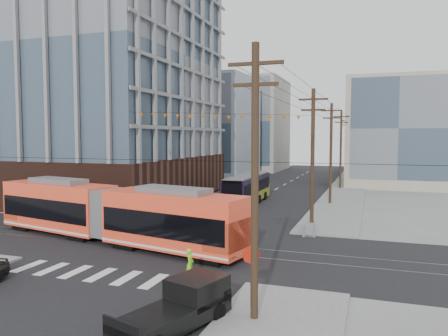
{
  "coord_description": "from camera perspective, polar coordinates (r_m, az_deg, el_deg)",
  "views": [
    {
      "loc": [
        12.87,
        -22.47,
        7.39
      ],
      "look_at": [
        1.23,
        11.45,
        4.81
      ],
      "focal_mm": 35.0,
      "sensor_mm": 36.0,
      "label": 1
    }
  ],
  "objects": [
    {
      "name": "pedestrian",
      "position": [
        23.2,
        -4.47,
        -12.38
      ],
      "size": [
        0.52,
        0.66,
        1.61
      ],
      "primitive_type": "imported",
      "rotation": [
        0.0,
        0.0,
        1.81
      ],
      "color": "#86DB1A",
      "rests_on": "ground"
    },
    {
      "name": "jersey_barrier",
      "position": [
        34.93,
        11.13,
        -7.49
      ],
      "size": [
        1.37,
        4.18,
        0.82
      ],
      "primitive_type": "cube",
      "rotation": [
        0.0,
        0.0,
        0.11
      ],
      "color": "#5B5D64",
      "rests_on": "ground"
    },
    {
      "name": "utility_pole_far",
      "position": [
        78.61,
        15.76,
        2.59
      ],
      "size": [
        0.3,
        0.3,
        11.0
      ],
      "primitive_type": "cylinder",
      "color": "black",
      "rests_on": "ground"
    },
    {
      "name": "city_bus",
      "position": [
        48.39,
        3.07,
        -2.73
      ],
      "size": [
        2.55,
        11.45,
        3.24
      ],
      "primitive_type": null,
      "rotation": [
        0.0,
        0.0,
        0.01
      ],
      "color": "black",
      "rests_on": "ground"
    },
    {
      "name": "bg_bldg_ne_near",
      "position": [
        70.54,
        21.54,
        4.33
      ],
      "size": [
        14.0,
        14.0,
        16.0
      ],
      "primitive_type": "cube",
      "color": "gray",
      "rests_on": "ground"
    },
    {
      "name": "parked_car_grey",
      "position": [
        48.94,
        -2.93,
        -3.74
      ],
      "size": [
        3.42,
        5.44,
        1.4
      ],
      "primitive_type": "imported",
      "rotation": [
        0.0,
        0.0,
        3.37
      ],
      "color": "slate",
      "rests_on": "ground"
    },
    {
      "name": "ground",
      "position": [
        26.93,
        -10.68,
        -11.89
      ],
      "size": [
        160.0,
        160.0,
        0.0
      ],
      "primitive_type": "plane",
      "color": "slate"
    },
    {
      "name": "utility_pole_near",
      "position": [
        17.14,
        4.05,
        -2.23
      ],
      "size": [
        0.3,
        0.3,
        11.0
      ],
      "primitive_type": "cylinder",
      "color": "black",
      "rests_on": "ground"
    },
    {
      "name": "streetcar",
      "position": [
        31.74,
        -14.59,
        -5.75
      ],
      "size": [
        21.14,
        7.48,
        4.05
      ],
      "primitive_type": null,
      "rotation": [
        0.0,
        0.0,
        -0.22
      ],
      "color": "#FF4726",
      "rests_on": "ground"
    },
    {
      "name": "parked_car_white",
      "position": [
        45.44,
        -5.07,
        -4.35
      ],
      "size": [
        3.53,
        5.3,
        1.43
      ],
      "primitive_type": "imported",
      "rotation": [
        0.0,
        0.0,
        3.49
      ],
      "color": "silver",
      "rests_on": "ground"
    },
    {
      "name": "bg_bldg_nw_far",
      "position": [
        98.25,
        3.07,
        5.64
      ],
      "size": [
        16.0,
        18.0,
        20.0
      ],
      "primitive_type": "cube",
      "color": "gray",
      "rests_on": "ground"
    },
    {
      "name": "parked_car_silver",
      "position": [
        39.98,
        -8.38,
        -5.57
      ],
      "size": [
        1.61,
        4.24,
        1.38
      ],
      "primitive_type": "imported",
      "rotation": [
        0.0,
        0.0,
        3.11
      ],
      "color": "silver",
      "rests_on": "ground"
    },
    {
      "name": "bg_bldg_ne_far",
      "position": [
        90.61,
        22.23,
        3.57
      ],
      "size": [
        16.0,
        16.0,
        14.0
      ],
      "primitive_type": "cube",
      "color": "#8C99A5",
      "rests_on": "ground"
    },
    {
      "name": "bg_bldg_nw_near",
      "position": [
        80.25,
        -2.93,
        5.27
      ],
      "size": [
        18.0,
        16.0,
        18.0
      ],
      "primitive_type": "cube",
      "color": "#8C99A5",
      "rests_on": "ground"
    },
    {
      "name": "office_building",
      "position": [
        57.71,
        -18.75,
        10.78
      ],
      "size": [
        30.0,
        25.0,
        28.6
      ],
      "primitive_type": "cube",
      "color": "#381E16",
      "rests_on": "ground"
    },
    {
      "name": "stop_sign",
      "position": [
        19.16,
        3.56,
        -14.41
      ],
      "size": [
        1.05,
        1.05,
        2.61
      ],
      "primitive_type": null,
      "rotation": [
        0.0,
        0.0,
        0.42
      ],
      "color": "red",
      "rests_on": "ground"
    },
    {
      "name": "pickup_truck",
      "position": [
        17.49,
        -6.68,
        -17.81
      ],
      "size": [
        3.28,
        5.42,
        1.73
      ],
      "primitive_type": null,
      "rotation": [
        0.0,
        0.0,
        -0.31
      ],
      "color": "black",
      "rests_on": "ground"
    }
  ]
}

